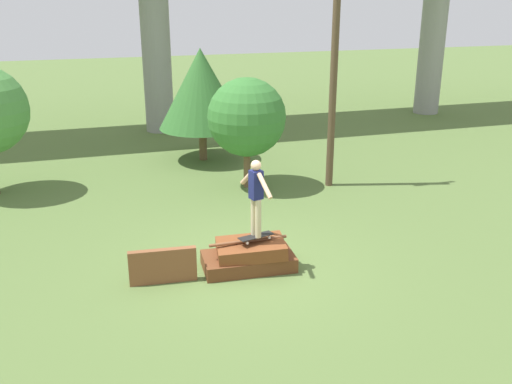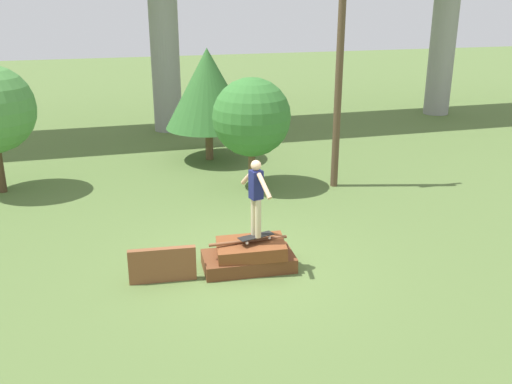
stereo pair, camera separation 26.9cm
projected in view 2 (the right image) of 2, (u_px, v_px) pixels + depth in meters
The scene contains 8 objects.
ground_plane at pixel (248, 268), 11.48m from camera, with size 80.00×80.00×0.00m, color #567038.
scrap_pile at pixel (249, 256), 11.39m from camera, with size 1.86×1.11×0.62m.
scrap_plank_loose at pixel (162, 265), 10.83m from camera, with size 1.28×0.24×0.68m.
skateboard at pixel (256, 236), 11.22m from camera, with size 0.75×0.38×0.09m.
skater at pixel (256, 193), 10.92m from camera, with size 0.35×1.10×1.55m.
utility_pole at pixel (340, 60), 15.13m from camera, with size 1.30×0.20×6.79m.
tree_behind_right at pixel (208, 89), 18.10m from camera, with size 2.77×2.77×3.60m.
tree_mid_back at pixel (252, 117), 15.57m from camera, with size 2.16×2.16×3.08m.
Camera 2 is at (-2.61, -9.98, 5.26)m, focal length 40.00 mm.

